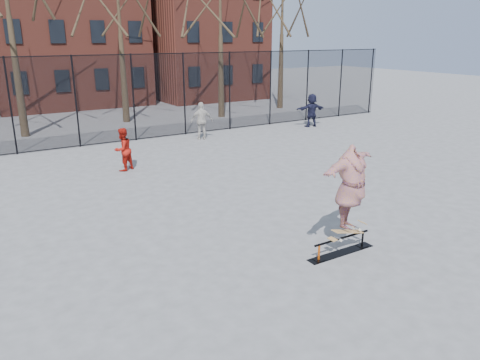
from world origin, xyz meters
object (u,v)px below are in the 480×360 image
skater (351,191)px  bystander_white (202,121)px  bystander_red (123,150)px  skate_rail (341,247)px  skateboard (348,233)px  bystander_navy (312,110)px

skater → bystander_white: 12.94m
bystander_red → skate_rail: bearing=74.8°
bystander_red → bystander_white: size_ratio=0.89×
skater → skateboard: bearing=0.0°
skateboard → bystander_red: size_ratio=0.58×
bystander_red → bystander_white: (4.95, 3.29, 0.10)m
bystander_navy → bystander_red: bearing=26.0°
bystander_red → bystander_navy: size_ratio=0.89×
skater → bystander_navy: skater is taller
skateboard → skater: skater is taller
skate_rail → bystander_navy: bearing=52.3°
bystander_red → bystander_white: 5.95m
skateboard → bystander_white: bystander_white is taller
skateboard → bystander_white: (2.82, 12.62, 0.43)m
skateboard → bystander_red: bearing=102.9°
skateboard → skate_rail: bearing=-180.0°
bystander_white → skater: bearing=93.5°
skate_rail → bystander_red: bystander_red is taller
skater → bystander_navy: (9.40, 12.39, -0.58)m
skateboard → bystander_navy: bystander_navy is taller
skate_rail → bystander_white: 12.99m
skateboard → bystander_white: bearing=77.4°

